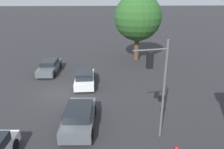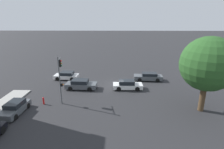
{
  "view_description": "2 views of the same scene",
  "coord_description": "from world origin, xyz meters",
  "views": [
    {
      "loc": [
        17.8,
        3.51,
        8.21
      ],
      "look_at": [
        0.69,
        4.57,
        1.86
      ],
      "focal_mm": 35.0,
      "sensor_mm": 36.0,
      "label": 1
    },
    {
      "loc": [
        -0.03,
        26.71,
        9.96
      ],
      "look_at": [
        0.59,
        1.96,
        2.23
      ],
      "focal_mm": 28.0,
      "sensor_mm": 36.0,
      "label": 2
    }
  ],
  "objects": [
    {
      "name": "street_tree",
      "position": [
        -9.79,
        8.43,
        5.48
      ],
      "size": [
        5.87,
        5.87,
        8.44
      ],
      "color": "#4C3823",
      "rests_on": "ground_plane"
    },
    {
      "name": "traffic_signal",
      "position": [
        6.75,
        6.71,
        3.84
      ],
      "size": [
        0.8,
        2.08,
        5.98
      ],
      "rotation": [
        0.0,
        0.0,
        3.32
      ],
      "color": "#515456",
      "rests_on": "ground_plane"
    },
    {
      "name": "ground_plane",
      "position": [
        0.0,
        0.0,
        0.0
      ],
      "size": [
        300.0,
        300.0,
        0.0
      ],
      "primitive_type": "plane",
      "color": "#28282B"
    },
    {
      "name": "crossing_car_3",
      "position": [
        -1.72,
        2.11,
        0.66
      ],
      "size": [
        4.41,
        1.93,
        1.38
      ],
      "rotation": [
        0.0,
        0.0,
        3.16
      ],
      "color": "silver",
      "rests_on": "ground_plane"
    },
    {
      "name": "crossing_car_0",
      "position": [
        5.27,
        2.14,
        0.68
      ],
      "size": [
        4.71,
        2.19,
        1.42
      ],
      "rotation": [
        0.0,
        0.0,
        3.09
      ],
      "color": "#4C5156",
      "rests_on": "ground_plane"
    },
    {
      "name": "crossing_car_1",
      "position": [
        -5.56,
        -1.97,
        0.65
      ],
      "size": [
        4.87,
        2.02,
        1.35
      ],
      "rotation": [
        0.0,
        0.0,
        -0.04
      ],
      "color": "#4C5156",
      "rests_on": "ground_plane"
    }
  ]
}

